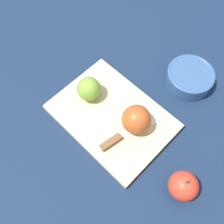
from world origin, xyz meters
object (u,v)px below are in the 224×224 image
Objects in this scene: apple_whole at (183,186)px; bowl at (190,77)px; apple_half_left at (89,89)px; knife at (114,140)px; apple_half_right at (136,120)px.

apple_whole reaches higher than bowl.
apple_half_left reaches higher than bowl.
bowl is (0.19, 0.22, -0.02)m from apple_half_left.
knife is (0.14, -0.07, -0.03)m from apple_half_left.
apple_half_right is at bearing -49.88° from apple_half_left.
apple_half_right reaches higher than knife.
apple_half_left is 0.87× the size of apple_half_right.
bowl is (0.05, 0.29, 0.00)m from knife.
apple_whole is at bearing -62.81° from bowl.
apple_whole is (0.34, -0.06, -0.02)m from apple_half_left.
knife is (-0.02, -0.07, -0.03)m from apple_half_right.
apple_half_right reaches higher than apple_whole.
knife is 1.62× the size of apple_whole.
apple_half_right is 0.56× the size of knife.
apple_half_right is 0.91× the size of apple_whole.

